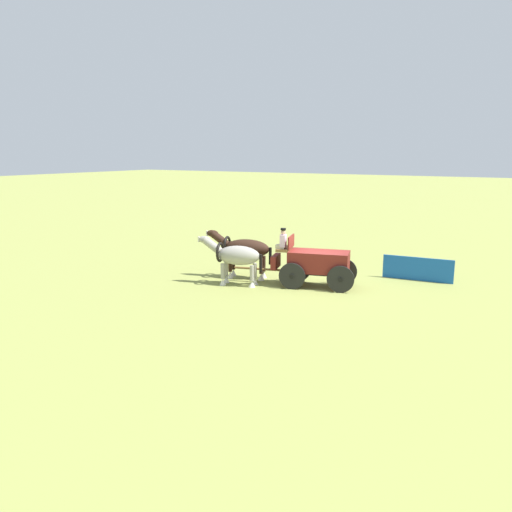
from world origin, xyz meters
The scene contains 5 objects.
ground_plane centered at (0.00, 0.00, 0.00)m, with size 220.00×220.00×0.00m, color olive.
show_wagon centered at (0.16, 0.05, 1.10)m, with size 5.58×2.37×2.61m.
draft_horse_near centered at (3.38, 1.57, 1.30)m, with size 2.95×1.35×2.16m.
draft_horse_off centered at (3.71, 0.31, 1.37)m, with size 3.15×1.41×2.24m.
sponsor_banner centered at (-3.55, -3.36, 0.55)m, with size 3.20×0.06×1.10m, color #1959B2.
Camera 1 is at (-8.60, 20.16, 5.90)m, focal length 35.31 mm.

